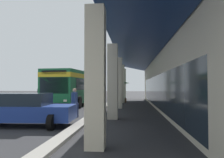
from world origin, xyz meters
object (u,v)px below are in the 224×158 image
parked_sedan_blue (24,109)px  pedestrian (75,101)px  parked_sedan_white (47,95)px  potted_palm (123,96)px  transit_bus (79,86)px

parked_sedan_blue → pedestrian: size_ratio=2.69×
parked_sedan_white → potted_palm: bearing=79.6°
parked_sedan_white → pedestrian: pedestrian is taller
pedestrian → parked_sedan_blue: bearing=-29.6°
transit_bus → pedestrian: size_ratio=6.85×
pedestrian → transit_bus: bearing=-167.8°
parked_sedan_white → potted_palm: (1.70, 9.30, -0.04)m
parked_sedan_blue → parked_sedan_white: bearing=-161.8°
transit_bus → parked_sedan_blue: 11.61m
transit_bus → parked_sedan_white: 7.06m
pedestrian → potted_palm: bearing=168.9°
transit_bus → pedestrian: bearing=12.2°
transit_bus → parked_sedan_blue: bearing=1.5°
parked_sedan_white → pedestrian: size_ratio=2.66×
transit_bus → parked_sedan_white: transit_bus is taller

